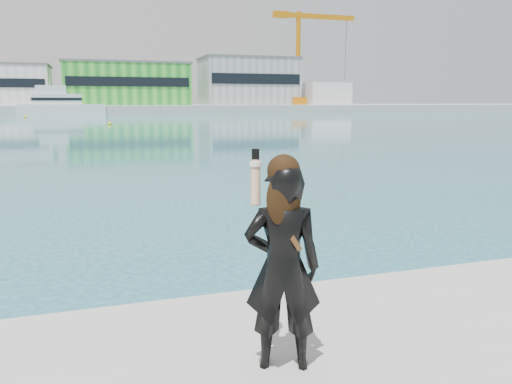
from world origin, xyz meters
TOP-DOWN VIEW (x-y plane):
  - far_quay at (0.00, 130.00)m, footprint 320.00×40.00m
  - warehouse_green at (8.00, 127.98)m, footprint 30.60×16.36m
  - warehouse_grey_right at (40.00, 127.98)m, footprint 25.50×15.35m
  - ancillary_shed at (62.00, 126.00)m, footprint 12.00×10.00m
  - dock_crane at (53.20, 122.00)m, footprint 23.00×4.00m
  - flagpole_right at (22.09, 121.00)m, footprint 1.28×0.16m
  - motor_yacht at (-7.41, 110.52)m, footprint 18.01×7.63m
  - buoy_near at (1.30, 62.43)m, footprint 0.50×0.50m
  - buoy_far at (-12.35, 95.50)m, footprint 0.50×0.50m
  - woman at (0.70, -0.72)m, footprint 0.72×0.58m

SIDE VIEW (x-z plane):
  - buoy_near at x=1.30m, z-range -0.25..0.25m
  - buoy_far at x=-12.35m, z-range -0.25..0.25m
  - far_quay at x=0.00m, z-range 0.00..2.00m
  - woman at x=0.70m, z-range 0.81..2.62m
  - motor_yacht at x=-7.41m, z-range -1.78..6.36m
  - ancillary_shed at x=62.00m, z-range 2.00..8.00m
  - flagpole_right at x=22.09m, z-range 2.54..10.54m
  - warehouse_green at x=8.00m, z-range 2.01..12.51m
  - warehouse_grey_right at x=40.00m, z-range 2.01..14.51m
  - dock_crane at x=53.20m, z-range 3.07..27.07m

